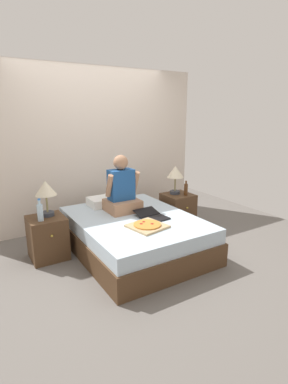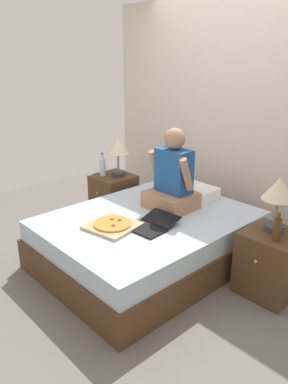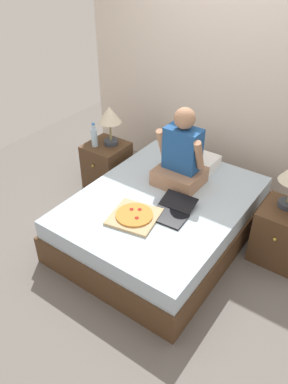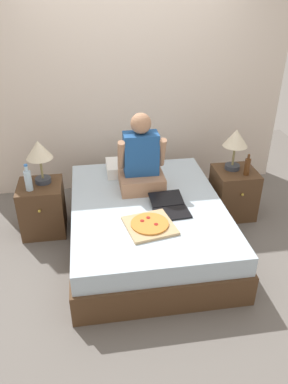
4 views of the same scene
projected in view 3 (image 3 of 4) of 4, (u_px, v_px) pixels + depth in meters
ground_plane at (161, 236)px, 3.79m from camera, size 5.71×5.71×0.00m
wall_back at (234, 79)px, 3.94m from camera, size 3.71×0.12×2.50m
bed at (162, 218)px, 3.65m from camera, size 1.48×1.93×0.47m
nightstand_left at (107, 165)px, 4.39m from camera, size 0.44×0.47×0.54m
lamp_on_left_nightstand at (110, 117)px, 4.05m from camera, size 0.26×0.26×0.45m
water_bottle at (94, 137)px, 4.14m from camera, size 0.07×0.07×0.28m
nightstand_right at (281, 234)px, 3.40m from camera, size 0.44×0.47×0.54m
pillow at (192, 160)px, 3.97m from camera, size 0.52×0.34×0.12m
person_seated at (181, 157)px, 3.57m from camera, size 0.47×0.40×0.78m
laptop at (171, 212)px, 3.31m from camera, size 0.35×0.44×0.07m
pizza_box at (134, 216)px, 3.26m from camera, size 0.47×0.47×0.05m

